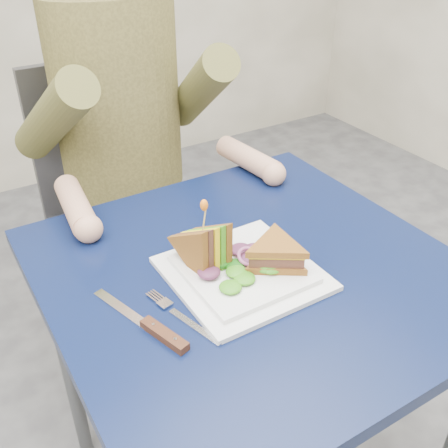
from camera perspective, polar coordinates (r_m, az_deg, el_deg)
table at (r=1.05m, az=2.92°, el=-8.10°), size 0.75×0.75×0.73m
chair at (r=1.66m, az=-11.51°, el=3.39°), size 0.42×0.40×0.93m
diner at (r=1.42m, az=-11.47°, el=14.75°), size 0.54×0.59×0.74m
plate at (r=0.97m, az=2.05°, el=-5.22°), size 0.26×0.26×0.02m
sandwich_flat at (r=0.96m, az=5.66°, el=-3.22°), size 0.18×0.18×0.05m
sandwich_upright at (r=0.95m, az=-2.07°, el=-2.69°), size 0.09×0.14×0.14m
fork at (r=0.89m, az=-4.38°, el=-10.19°), size 0.06×0.18×0.01m
knife at (r=0.87m, az=-7.44°, el=-11.33°), size 0.08×0.22×0.02m
toothpick at (r=0.92m, az=-2.15°, el=0.56°), size 0.01×0.01×0.06m
toothpick_frill at (r=0.90m, az=-2.19°, el=2.07°), size 0.01×0.01×0.02m
lettuce_spill at (r=0.97m, az=2.00°, el=-3.83°), size 0.15×0.13×0.02m
onion_ring at (r=0.97m, az=2.66°, el=-3.55°), size 0.04×0.04×0.02m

